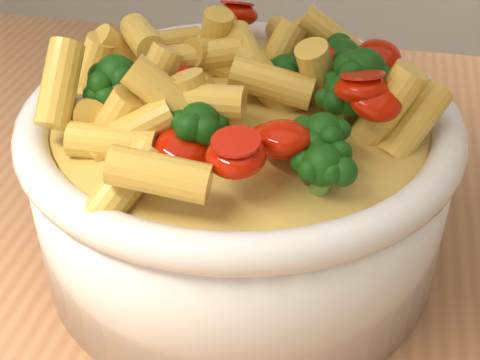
# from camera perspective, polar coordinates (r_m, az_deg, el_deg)

# --- Properties ---
(serving_bowl) EXTENTS (0.27, 0.27, 0.12)m
(serving_bowl) POSITION_cam_1_polar(r_m,az_deg,el_deg) (0.43, 0.00, 0.15)
(serving_bowl) COLOR silver
(serving_bowl) RESTS_ON table
(pasta_salad) EXTENTS (0.21, 0.21, 0.05)m
(pasta_salad) POSITION_cam_1_polar(r_m,az_deg,el_deg) (0.39, 0.00, 8.66)
(pasta_salad) COLOR #E7C249
(pasta_salad) RESTS_ON serving_bowl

